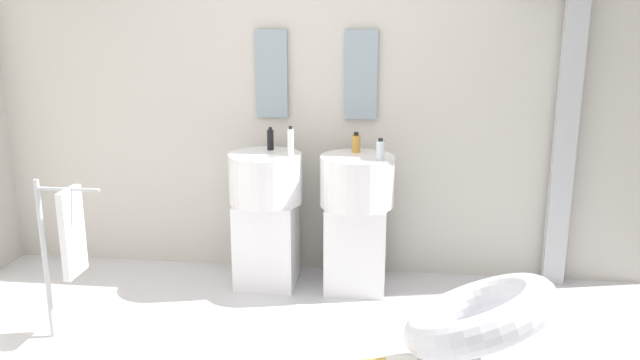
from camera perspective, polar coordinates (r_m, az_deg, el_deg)
The scene contains 12 objects.
rear_partition at distance 4.62m, azimuth -0.23°, elevation 7.71°, with size 4.80×0.10×2.60m, color beige.
pedestal_sink_left at distance 4.50m, azimuth -4.67°, elevation -2.88°, with size 0.49×0.49×1.02m.
pedestal_sink_right at distance 4.42m, azimuth 3.18°, elevation -3.18°, with size 0.49×0.49×1.02m.
vanity_mirror_left at distance 4.59m, azimuth -4.21°, elevation 9.15°, with size 0.22×0.03×0.60m, color #8C9EA8.
vanity_mirror_right at distance 4.51m, azimuth 3.58°, elevation 9.06°, with size 0.22×0.03×0.60m, color #8C9EA8.
shower_column at distance 4.63m, azimuth 20.34°, elevation 4.05°, with size 0.49×0.24×2.05m.
lounge_chair at distance 3.41m, azimuth 13.54°, elevation -12.07°, with size 1.03×1.03×0.65m.
towel_rack at distance 3.95m, azimuth -20.99°, elevation -4.53°, with size 0.37×0.22×0.95m.
soap_bottle_black at distance 4.50m, azimuth -4.32°, elevation 3.51°, with size 0.04×0.04×0.16m.
soap_bottle_amber at distance 4.42m, azimuth 3.14°, elevation 3.20°, with size 0.06×0.06×0.14m.
soap_bottle_white at distance 4.31m, azimuth -2.56°, elevation 3.31°, with size 0.04×0.04×0.20m.
soap_bottle_clear at distance 4.21m, azimuth 5.24°, elevation 2.60°, with size 0.05×0.05×0.14m.
Camera 1 is at (0.56, -2.91, 1.86)m, focal length 36.97 mm.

